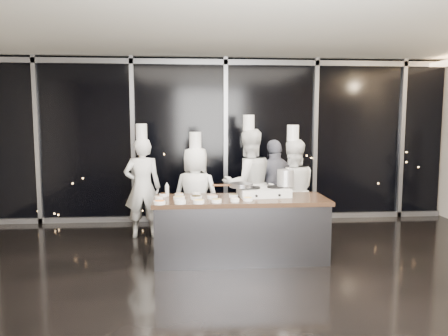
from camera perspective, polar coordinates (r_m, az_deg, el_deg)
The scene contains 14 objects.
ground at distance 5.59m, azimuth 3.29°, elevation -14.73°, with size 9.00×9.00×0.00m, color black.
room_shell at distance 5.24m, azimuth 5.38°, elevation 8.89°, with size 9.02×7.02×3.21m.
window_wall at distance 8.63m, azimuth 0.19°, elevation 3.68°, with size 8.90×0.11×3.20m.
demo_counter at distance 6.30m, azimuth 2.17°, elevation -7.93°, with size 2.46×0.86×0.90m.
stove at distance 6.36m, azimuth 5.21°, elevation -3.12°, with size 0.76×0.51×0.14m.
frying_pan at distance 6.28m, azimuth 2.20°, elevation -2.26°, with size 0.60×0.37×0.06m.
stock_pot at distance 6.43m, azimuth 8.02°, elevation -1.28°, with size 0.24×0.24×0.24m, color silver.
prep_bowls at distance 6.05m, azimuth -3.65°, elevation -3.98°, with size 1.34×0.75×0.05m.
squeeze_bottle at distance 6.39m, azimuth -7.46°, elevation -2.79°, with size 0.06×0.06×0.21m.
chef_far_left at distance 7.54m, azimuth -10.59°, elevation -2.39°, with size 0.65×0.45×1.93m.
chef_left at distance 7.07m, azimuth -3.71°, elevation -3.45°, with size 0.90×0.74×1.81m.
chef_center at distance 7.32m, azimuth 3.19°, elevation -2.07°, with size 1.05×0.90×2.08m.
guest at distance 7.68m, azimuth 6.67°, elevation -2.47°, with size 1.05×0.75×1.66m.
chef_right at distance 7.17m, azimuth 8.86°, elevation -2.95°, with size 0.83×0.66×1.92m.
Camera 1 is at (-0.74, -5.16, 2.03)m, focal length 35.00 mm.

